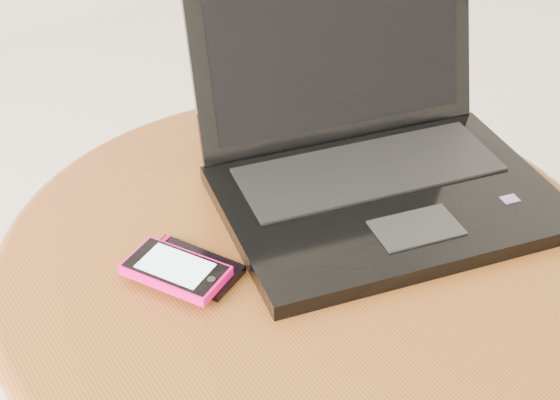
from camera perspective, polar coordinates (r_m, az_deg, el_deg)
table at (r=1.01m, az=1.61°, el=-8.34°), size 0.70×0.70×0.56m
laptop at (r=1.00m, az=6.39°, el=3.13°), size 0.44×0.41×0.25m
phone_black at (r=0.90m, az=-6.22°, el=-4.61°), size 0.10×0.12×0.01m
phone_pink at (r=0.88m, az=-7.22°, el=-4.82°), size 0.10×0.12×0.01m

